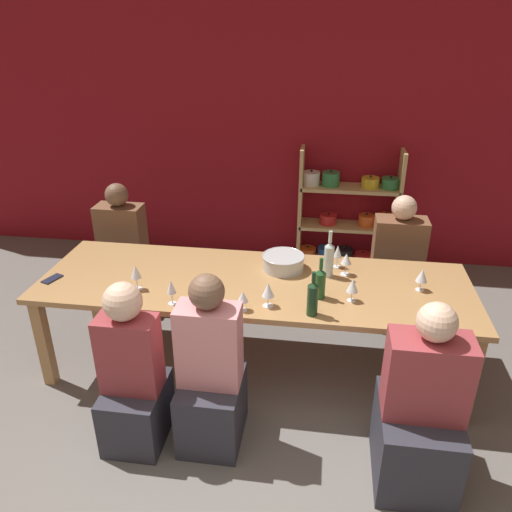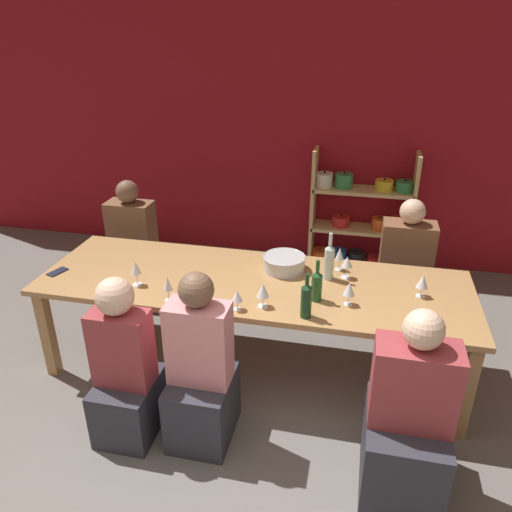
% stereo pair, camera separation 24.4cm
% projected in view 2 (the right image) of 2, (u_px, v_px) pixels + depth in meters
% --- Properties ---
extents(wall_back_red, '(8.80, 0.06, 2.70)m').
position_uv_depth(wall_back_red, '(306.00, 136.00, 5.18)').
color(wall_back_red, maroon).
rests_on(wall_back_red, ground_plane).
extents(shelf_unit, '(1.04, 0.30, 1.27)m').
position_uv_depth(shelf_unit, '(361.00, 223.00, 5.24)').
color(shelf_unit, tan).
rests_on(shelf_unit, ground_plane).
extents(dining_table, '(3.09, 0.99, 0.75)m').
position_uv_depth(dining_table, '(253.00, 289.00, 3.62)').
color(dining_table, '#AD7F4C').
rests_on(dining_table, ground_plane).
extents(mixing_bowl, '(0.32, 0.32, 0.11)m').
position_uv_depth(mixing_bowl, '(284.00, 262.00, 3.72)').
color(mixing_bowl, '#B7BABC').
rests_on(mixing_bowl, dining_table).
extents(wine_bottle_green, '(0.07, 0.07, 0.29)m').
position_uv_depth(wine_bottle_green, '(317.00, 285.00, 3.30)').
color(wine_bottle_green, '#1E4C23').
rests_on(wine_bottle_green, dining_table).
extents(wine_bottle_dark, '(0.07, 0.07, 0.35)m').
position_uv_depth(wine_bottle_dark, '(329.00, 261.00, 3.56)').
color(wine_bottle_dark, '#B2C6C1').
rests_on(wine_bottle_dark, dining_table).
extents(wine_bottle_amber, '(0.07, 0.07, 0.30)m').
position_uv_depth(wine_bottle_amber, '(306.00, 300.00, 3.11)').
color(wine_bottle_amber, '#19381E').
rests_on(wine_bottle_amber, dining_table).
extents(wine_glass_white_a, '(0.08, 0.08, 0.17)m').
position_uv_depth(wine_glass_white_a, '(263.00, 291.00, 3.22)').
color(wine_glass_white_a, white).
rests_on(wine_glass_white_a, dining_table).
extents(wine_glass_white_b, '(0.07, 0.07, 0.19)m').
position_uv_depth(wine_glass_white_b, '(136.00, 268.00, 3.48)').
color(wine_glass_white_b, white).
rests_on(wine_glass_white_b, dining_table).
extents(wine_glass_empty_a, '(0.08, 0.08, 0.16)m').
position_uv_depth(wine_glass_empty_a, '(423.00, 282.00, 3.34)').
color(wine_glass_empty_a, white).
rests_on(wine_glass_empty_a, dining_table).
extents(wine_glass_white_c, '(0.07, 0.07, 0.14)m').
position_uv_depth(wine_glass_white_c, '(237.00, 297.00, 3.19)').
color(wine_glass_white_c, white).
rests_on(wine_glass_white_c, dining_table).
extents(wine_glass_empty_b, '(0.06, 0.06, 0.18)m').
position_uv_depth(wine_glass_empty_b, '(340.00, 254.00, 3.69)').
color(wine_glass_empty_b, white).
rests_on(wine_glass_empty_b, dining_table).
extents(wine_glass_empty_c, '(0.08, 0.08, 0.16)m').
position_uv_depth(wine_glass_empty_c, '(349.00, 289.00, 3.24)').
color(wine_glass_empty_c, white).
rests_on(wine_glass_empty_c, dining_table).
extents(wine_glass_empty_d, '(0.06, 0.06, 0.18)m').
position_uv_depth(wine_glass_empty_d, '(168.00, 284.00, 3.29)').
color(wine_glass_empty_d, white).
rests_on(wine_glass_empty_d, dining_table).
extents(wine_glass_white_d, '(0.08, 0.08, 0.17)m').
position_uv_depth(wine_glass_white_d, '(347.00, 262.00, 3.58)').
color(wine_glass_white_d, white).
rests_on(wine_glass_white_d, dining_table).
extents(cell_phone, '(0.11, 0.16, 0.01)m').
position_uv_depth(cell_phone, '(57.00, 272.00, 3.70)').
color(cell_phone, '#1E2338').
rests_on(cell_phone, dining_table).
extents(person_near_a, '(0.44, 0.55, 1.18)m').
position_uv_depth(person_near_a, '(407.00, 428.00, 2.74)').
color(person_near_a, '#2D2D38').
rests_on(person_near_a, ground_plane).
extents(person_far_a, '(0.42, 0.52, 1.15)m').
position_uv_depth(person_far_a, '(135.00, 255.00, 4.74)').
color(person_far_a, '#2D2D38').
rests_on(person_far_a, ground_plane).
extents(person_near_b, '(0.36, 0.45, 1.13)m').
position_uv_depth(person_near_b, '(126.00, 377.00, 3.12)').
color(person_near_b, '#2D2D38').
rests_on(person_near_b, ground_plane).
extents(person_far_b, '(0.43, 0.54, 1.15)m').
position_uv_depth(person_far_b, '(403.00, 281.00, 4.29)').
color(person_far_b, '#2D2D38').
rests_on(person_far_b, ground_plane).
extents(person_near_c, '(0.38, 0.47, 1.18)m').
position_uv_depth(person_near_c, '(201.00, 380.00, 3.09)').
color(person_near_c, '#2D2D38').
rests_on(person_near_c, ground_plane).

